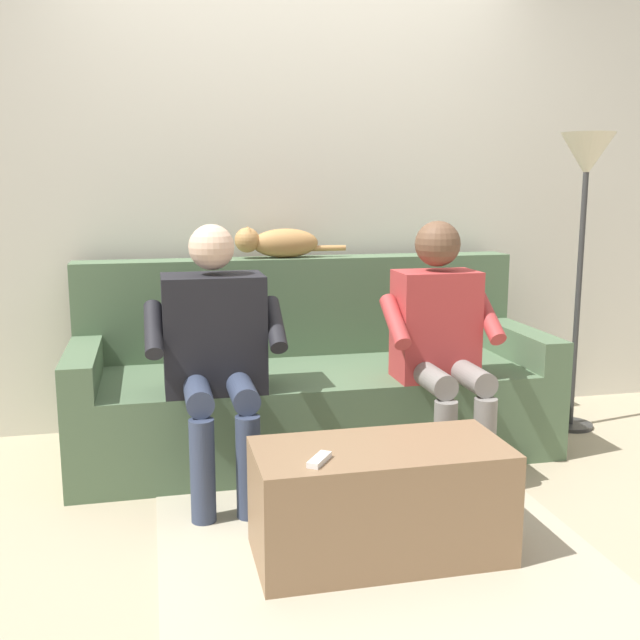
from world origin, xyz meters
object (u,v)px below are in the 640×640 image
(coffee_table, at_px, (380,501))
(person_left_seated, at_px, (441,334))
(cat_on_backrest, at_px, (277,242))
(remote_white, at_px, (319,460))
(couch, at_px, (310,384))
(person_right_seated, at_px, (215,343))
(floor_lamp, at_px, (585,182))

(coffee_table, relative_size, person_left_seated, 0.78)
(coffee_table, distance_m, cat_on_backrest, 1.67)
(person_left_seated, xyz_separation_m, remote_white, (0.75, 0.83, -0.22))
(couch, bearing_deg, remote_white, 79.21)
(couch, relative_size, remote_white, 18.32)
(person_left_seated, relative_size, person_right_seated, 1.00)
(person_right_seated, bearing_deg, coffee_table, 123.94)
(couch, relative_size, cat_on_backrest, 3.92)
(cat_on_backrest, bearing_deg, coffee_table, 94.60)
(coffee_table, distance_m, remote_white, 0.34)
(person_right_seated, distance_m, floor_lamp, 2.11)
(coffee_table, height_order, remote_white, remote_white)
(couch, distance_m, cat_on_backrest, 0.76)
(couch, relative_size, person_left_seated, 2.01)
(person_left_seated, relative_size, floor_lamp, 0.73)
(couch, distance_m, coffee_table, 1.19)
(coffee_table, bearing_deg, cat_on_backrest, -85.40)
(coffee_table, xyz_separation_m, person_right_seated, (0.51, -0.76, 0.44))
(person_left_seated, bearing_deg, person_right_seated, -1.65)
(cat_on_backrest, bearing_deg, couch, 113.42)
(coffee_table, distance_m, person_left_seated, 0.99)
(couch, xyz_separation_m, floor_lamp, (-1.45, 0.05, 1.01))
(couch, distance_m, floor_lamp, 1.77)
(coffee_table, relative_size, remote_white, 7.10)
(person_left_seated, height_order, remote_white, person_left_seated)
(remote_white, bearing_deg, couch, -155.91)
(person_right_seated, relative_size, cat_on_backrest, 1.95)
(person_left_seated, xyz_separation_m, cat_on_backrest, (0.63, -0.73, 0.37))
(coffee_table, relative_size, floor_lamp, 0.57)
(floor_lamp, bearing_deg, cat_on_backrest, -11.57)
(person_right_seated, height_order, floor_lamp, floor_lamp)
(coffee_table, height_order, floor_lamp, floor_lamp)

